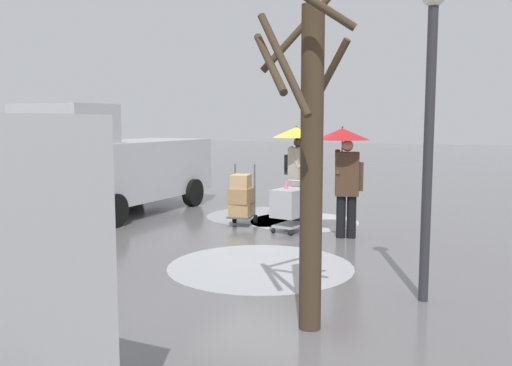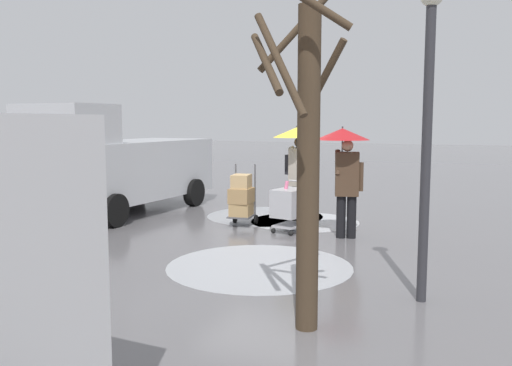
% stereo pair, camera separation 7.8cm
% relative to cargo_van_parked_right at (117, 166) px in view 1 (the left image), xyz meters
% --- Properties ---
extents(ground_plane, '(90.00, 90.00, 0.00)m').
position_rel_cargo_van_parked_right_xyz_m(ground_plane, '(-3.79, -0.13, -1.18)').
color(ground_plane, slate).
extents(slush_patch_near_cluster, '(2.75, 2.75, 0.01)m').
position_rel_cargo_van_parked_right_xyz_m(slush_patch_near_cluster, '(-3.33, -1.24, -1.18)').
color(slush_patch_near_cluster, '#999BA0').
rests_on(slush_patch_near_cluster, ground).
extents(slush_patch_mid_street, '(2.43, 2.43, 0.01)m').
position_rel_cargo_van_parked_right_xyz_m(slush_patch_mid_street, '(-4.44, -0.94, -1.18)').
color(slush_patch_mid_street, silver).
rests_on(slush_patch_mid_street, ground).
extents(slush_patch_far_side, '(2.89, 2.89, 0.01)m').
position_rel_cargo_van_parked_right_xyz_m(slush_patch_far_side, '(-5.08, 2.90, -1.18)').
color(slush_patch_far_side, '#ADAFB5').
rests_on(slush_patch_far_side, ground).
extents(cargo_van_parked_right, '(2.21, 5.34, 2.60)m').
position_rel_cargo_van_parked_right_xyz_m(cargo_van_parked_right, '(0.00, 0.00, 0.00)').
color(cargo_van_parked_right, '#B7BABF').
rests_on(cargo_van_parked_right, ground).
extents(shopping_cart_vendor, '(0.68, 0.90, 1.04)m').
position_rel_cargo_van_parked_right_xyz_m(shopping_cart_vendor, '(-4.55, 0.24, -0.61)').
color(shopping_cart_vendor, '#B2B2B7').
rests_on(shopping_cart_vendor, ground).
extents(hand_dolly_boxes, '(0.61, 0.77, 1.32)m').
position_rel_cargo_van_parked_right_xyz_m(hand_dolly_boxes, '(-3.37, 0.08, -0.56)').
color(hand_dolly_boxes, '#515156').
rests_on(hand_dolly_boxes, ground).
extents(pedestrian_pink_side, '(1.04, 1.04, 2.15)m').
position_rel_cargo_van_parked_right_xyz_m(pedestrian_pink_side, '(-4.29, -0.84, 0.39)').
color(pedestrian_pink_side, black).
rests_on(pedestrian_pink_side, ground).
extents(pedestrian_black_side, '(1.04, 1.04, 2.15)m').
position_rel_cargo_van_parked_right_xyz_m(pedestrian_black_side, '(-5.68, 0.32, 0.39)').
color(pedestrian_black_side, black).
rests_on(pedestrian_black_side, ground).
extents(bare_tree_near, '(1.22, 1.36, 3.81)m').
position_rel_cargo_van_parked_right_xyz_m(bare_tree_near, '(-6.57, 4.99, 0.73)').
color(bare_tree_near, '#423323').
rests_on(bare_tree_near, ground).
extents(street_lamp, '(0.28, 0.28, 3.86)m').
position_rel_cargo_van_parked_right_xyz_m(street_lamp, '(-7.59, 3.52, 1.19)').
color(street_lamp, '#2D2D33').
rests_on(street_lamp, ground).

